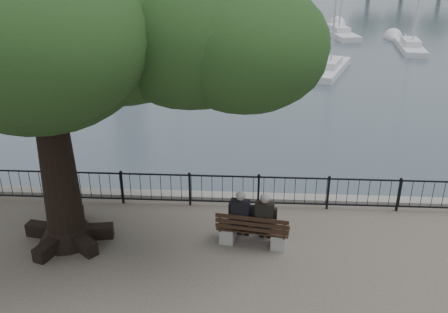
# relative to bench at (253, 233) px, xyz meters

# --- Properties ---
(harbor) EXTENTS (260.00, 260.00, 1.20)m
(harbor) POSITION_rel_bench_xyz_m (-0.85, 2.43, -0.84)
(harbor) COLOR slate
(harbor) RESTS_ON ground
(railing) EXTENTS (22.06, 0.06, 1.00)m
(railing) POSITION_rel_bench_xyz_m (-0.85, 1.93, 0.22)
(railing) COLOR black
(railing) RESTS_ON ground
(bench) EXTENTS (1.91, 0.84, 0.97)m
(bench) POSITION_rel_bench_xyz_m (0.00, 0.00, 0.00)
(bench) COLOR slate
(bench) RESTS_ON ground
(person_left) EXTENTS (0.50, 0.81, 1.54)m
(person_left) POSITION_rel_bench_xyz_m (-0.30, 0.16, 0.37)
(person_left) COLOR black
(person_left) RESTS_ON ground
(person_right) EXTENTS (0.50, 0.81, 1.54)m
(person_right) POSITION_rel_bench_xyz_m (0.30, 0.06, 0.37)
(person_right) COLOR black
(person_right) RESTS_ON ground
(tree) EXTENTS (10.37, 7.24, 8.47)m
(tree) POSITION_rel_bench_xyz_m (-4.03, 0.09, 5.23)
(tree) COLOR black
(tree) RESTS_ON ground
(sailboat_a) EXTENTS (1.98, 6.02, 11.59)m
(sailboat_a) POSITION_rel_bench_xyz_m (-11.10, 17.33, -1.01)
(sailboat_a) COLOR silver
(sailboat_a) RESTS_ON ground
(sailboat_b) EXTENTS (3.07, 5.12, 11.46)m
(sailboat_b) POSITION_rel_bench_xyz_m (-4.47, 17.63, -0.99)
(sailboat_b) COLOR silver
(sailboat_b) RESTS_ON ground
(sailboat_c) EXTENTS (3.57, 6.08, 12.37)m
(sailboat_c) POSITION_rel_bench_xyz_m (4.86, 21.05, -0.99)
(sailboat_c) COLOR silver
(sailboat_c) RESTS_ON ground
(sailboat_d) EXTENTS (2.12, 5.81, 10.20)m
(sailboat_d) POSITION_rel_bench_xyz_m (11.93, 28.01, -1.04)
(sailboat_d) COLOR silver
(sailboat_d) RESTS_ON ground
(sailboat_e) EXTENTS (3.18, 5.28, 12.14)m
(sailboat_e) POSITION_rel_bench_xyz_m (-11.36, 26.22, -0.98)
(sailboat_e) COLOR silver
(sailboat_e) RESTS_ON ground
(sailboat_g) EXTENTS (3.12, 6.44, 11.47)m
(sailboat_g) POSITION_rel_bench_xyz_m (7.26, 33.32, -1.02)
(sailboat_g) COLOR silver
(sailboat_g) RESTS_ON ground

